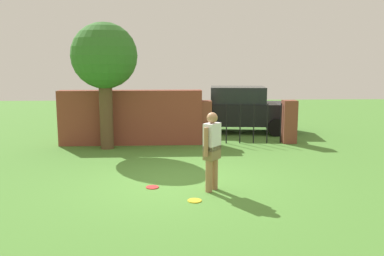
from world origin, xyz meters
name	(u,v)px	position (x,y,z in m)	size (l,w,h in m)	color
ground_plane	(181,182)	(0.00, 0.00, 0.00)	(40.00, 40.00, 0.00)	#4C8433
brick_wall	(131,117)	(-1.50, 4.31, 0.87)	(4.53, 0.50, 1.74)	brown
tree	(104,58)	(-2.18, 3.69, 2.73)	(1.96, 1.96, 3.79)	brown
person	(212,148)	(0.62, -0.59, 0.90)	(0.39, 0.45, 1.62)	#9E704C
fence_gate	(247,122)	(2.25, 4.31, 0.70)	(3.22, 0.44, 1.40)	brown
car	(237,109)	(2.29, 6.48, 0.86)	(4.36, 2.28, 1.72)	black
frisbee_red	(152,187)	(-0.61, -0.34, 0.01)	(0.27, 0.27, 0.02)	red
frisbee_yellow	(195,201)	(0.24, -1.22, 0.01)	(0.27, 0.27, 0.02)	yellow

